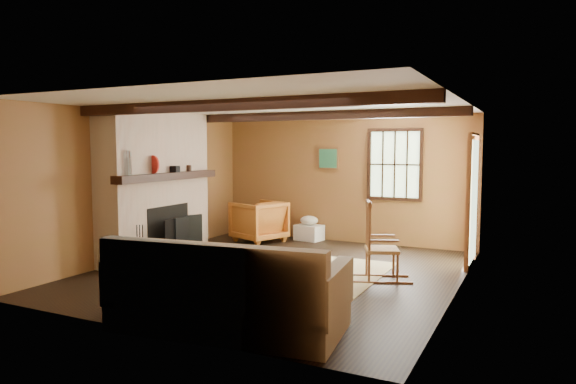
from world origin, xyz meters
The scene contains 10 objects.
ground centered at (0.00, 0.00, 0.00)m, with size 5.50×5.50×0.00m, color black.
room_envelope centered at (0.22, 0.26, 1.63)m, with size 5.02×5.52×2.44m.
fireplace centered at (-2.23, 0.00, 1.10)m, with size 1.02×2.30×2.40m.
rug centered at (0.20, -0.20, 0.00)m, with size 2.50×3.00×0.01m, color tan.
rocking_chair centered at (1.45, 0.20, 0.46)m, with size 0.89×0.68×1.10m.
sofa centered at (0.64, -2.35, 0.33)m, with size 2.43×1.31×0.94m.
firewood_pile centered at (-1.87, 2.58, 0.12)m, with size 0.64×0.12×0.23m.
laundry_basket centered at (-0.62, 2.55, 0.15)m, with size 0.50×0.38×0.30m, color white.
basket_pillow centered at (-0.62, 2.55, 0.39)m, with size 0.36×0.29×0.18m, color beige.
armchair centered at (-1.44, 1.99, 0.40)m, with size 0.85×0.87×0.79m, color #BF6026.
Camera 1 is at (3.37, -6.55, 1.82)m, focal length 32.00 mm.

